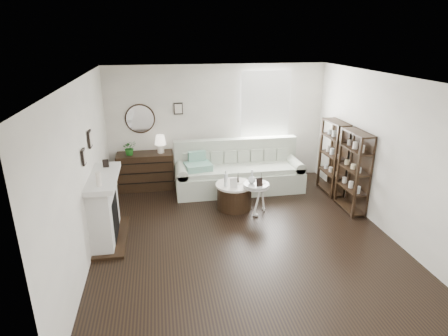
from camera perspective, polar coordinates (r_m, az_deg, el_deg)
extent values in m
plane|color=black|center=(6.66, 2.93, -10.18)|extent=(5.50, 5.50, 0.00)
plane|color=white|center=(5.81, 3.41, 13.56)|extent=(5.50, 5.50, 0.00)
plane|color=white|center=(8.70, -0.92, 6.68)|extent=(5.00, 0.00, 5.00)
plane|color=white|center=(3.73, 12.87, -12.84)|extent=(5.00, 0.00, 5.00)
plane|color=white|center=(6.07, -20.51, -0.52)|extent=(0.00, 5.50, 5.50)
plane|color=white|center=(7.08, 23.30, 1.93)|extent=(0.00, 5.50, 5.50)
cube|color=white|center=(8.86, 6.21, 8.47)|extent=(1.00, 0.02, 1.80)
cube|color=white|center=(8.81, 6.31, 8.39)|extent=(1.15, 0.02, 1.90)
cylinder|color=silver|center=(8.54, -12.68, 7.32)|extent=(0.60, 0.03, 0.60)
cube|color=black|center=(8.50, -6.98, 8.98)|extent=(0.20, 0.03, 0.26)
cube|color=silver|center=(6.62, -17.80, -6.05)|extent=(0.34, 1.20, 1.10)
cube|color=black|center=(6.68, -17.41, -7.20)|extent=(0.30, 0.65, 0.70)
cube|color=silver|center=(6.39, -17.89, -1.42)|extent=(0.44, 1.35, 0.08)
cube|color=black|center=(6.84, -16.67, -9.98)|extent=(0.50, 1.40, 0.05)
cylinder|color=beige|center=(5.92, -18.57, -1.62)|extent=(0.08, 0.08, 0.22)
cube|color=black|center=(6.73, -17.58, 0.68)|extent=(0.10, 0.03, 0.14)
cube|color=black|center=(5.94, -20.59, 1.59)|extent=(0.03, 0.18, 0.24)
cube|color=black|center=(6.53, -19.76, 4.19)|extent=(0.03, 0.22, 0.28)
cube|color=black|center=(8.43, 16.28, 1.56)|extent=(0.30, 0.80, 1.60)
cylinder|color=beige|center=(8.30, 16.70, -0.82)|extent=(0.08, 0.08, 0.11)
cylinder|color=beige|center=(8.51, 15.98, -0.23)|extent=(0.08, 0.08, 0.11)
cylinder|color=beige|center=(8.73, 15.28, 0.32)|extent=(0.08, 0.08, 0.11)
cylinder|color=beige|center=(8.18, 16.98, 1.81)|extent=(0.08, 0.08, 0.11)
cylinder|color=beige|center=(8.39, 16.23, 2.33)|extent=(0.08, 0.08, 0.11)
cylinder|color=beige|center=(8.60, 15.52, 2.83)|extent=(0.08, 0.08, 0.11)
cylinder|color=beige|center=(8.07, 17.26, 4.51)|extent=(0.08, 0.08, 0.11)
cylinder|color=beige|center=(8.28, 16.50, 4.97)|extent=(0.08, 0.08, 0.11)
cylinder|color=beige|center=(8.50, 15.77, 5.41)|extent=(0.08, 0.08, 0.11)
cube|color=black|center=(7.68, 19.13, -0.53)|extent=(0.30, 0.80, 1.60)
cylinder|color=beige|center=(7.57, 19.65, -3.18)|extent=(0.08, 0.08, 0.11)
cylinder|color=beige|center=(7.77, 18.77, -2.48)|extent=(0.08, 0.08, 0.11)
cylinder|color=beige|center=(7.97, 17.94, -1.81)|extent=(0.08, 0.08, 0.11)
cylinder|color=beige|center=(7.43, 20.00, -0.33)|extent=(0.08, 0.08, 0.11)
cylinder|color=beige|center=(7.64, 19.10, 0.30)|extent=(0.08, 0.08, 0.11)
cylinder|color=beige|center=(7.84, 18.25, 0.91)|extent=(0.08, 0.08, 0.11)
cylinder|color=beige|center=(7.31, 20.36, 2.61)|extent=(0.08, 0.08, 0.11)
cylinder|color=beige|center=(7.52, 19.44, 3.18)|extent=(0.08, 0.08, 0.11)
cylinder|color=beige|center=(7.73, 18.57, 3.71)|extent=(0.08, 0.08, 0.11)
cube|color=#A8B19D|center=(8.39, 2.29, -1.88)|extent=(2.80, 0.97, 0.45)
cube|color=#A8B19D|center=(8.27, 2.36, -0.15)|extent=(2.43, 0.78, 0.11)
cube|color=#A8B19D|center=(8.59, 1.80, 1.71)|extent=(2.80, 0.22, 0.86)
cube|color=#A8B19D|center=(8.22, -6.43, -2.09)|extent=(0.24, 0.92, 0.56)
cube|color=#A8B19D|center=(8.72, 10.50, -0.98)|extent=(0.24, 0.92, 0.56)
cube|color=#217C5F|center=(8.07, -3.97, 0.24)|extent=(0.62, 0.54, 0.14)
cube|color=brown|center=(8.48, 9.01, -2.13)|extent=(0.61, 0.33, 0.39)
cube|color=black|center=(8.61, -11.82, -0.43)|extent=(1.23, 0.51, 0.82)
cube|color=black|center=(8.42, -11.77, -2.23)|extent=(1.18, 0.01, 0.02)
cube|color=black|center=(8.34, -11.88, -0.79)|extent=(1.18, 0.01, 0.02)
cube|color=black|center=(8.27, -11.98, 0.68)|extent=(1.18, 0.01, 0.01)
imported|color=#1C5B1A|center=(8.40, -14.20, 3.00)|extent=(0.35, 0.32, 0.32)
cylinder|color=black|center=(7.53, 1.57, -4.42)|extent=(0.69, 0.69, 0.48)
cylinder|color=beige|center=(7.42, 1.59, -2.59)|extent=(0.75, 0.75, 0.04)
cylinder|color=silver|center=(7.23, 4.96, -2.50)|extent=(0.49, 0.49, 0.03)
cylinder|color=silver|center=(7.25, 4.95, -2.82)|extent=(0.50, 0.50, 0.02)
cylinder|color=silver|center=(7.35, 4.89, -4.72)|extent=(0.04, 0.04, 0.57)
cylinder|color=silver|center=(7.25, 0.28, -1.62)|extent=(0.07, 0.07, 0.32)
cube|color=silver|center=(7.20, 1.49, -2.31)|extent=(0.15, 0.07, 0.19)
cube|color=black|center=(7.08, 5.42, -2.15)|extent=(0.13, 0.07, 0.16)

